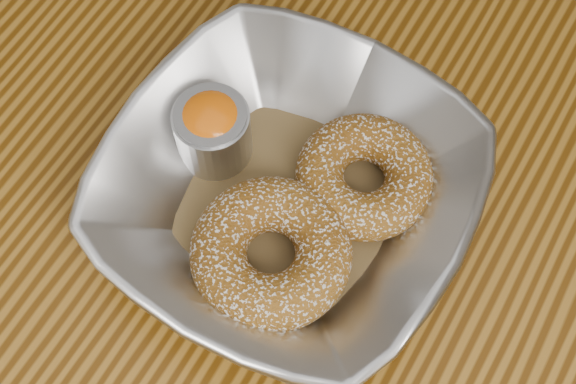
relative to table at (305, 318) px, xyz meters
The scene contains 6 objects.
table is the anchor object (origin of this frame).
serving_bowl 0.13m from the table, 137.34° to the left, with size 0.23×0.23×0.06m, color #B5B7BC.
parchment 0.12m from the table, 137.34° to the left, with size 0.14×0.14×0.00m, color brown.
donut_back 0.14m from the table, 88.30° to the left, with size 0.09×0.09×0.03m, color brown.
donut_front 0.13m from the table, 158.42° to the right, with size 0.10×0.10×0.03m, color brown.
ramekin 0.17m from the table, 156.38° to the left, with size 0.05×0.05×0.05m.
Camera 1 is at (0.07, -0.15, 1.23)m, focal length 50.00 mm.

